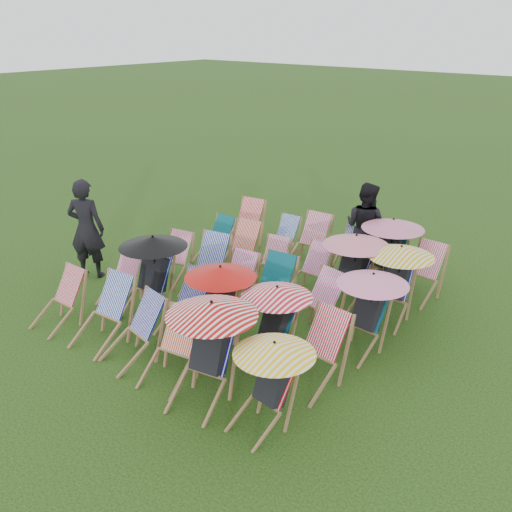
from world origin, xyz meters
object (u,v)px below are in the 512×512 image
Objects in this scene: deckchair_29 at (421,273)px; person_rear at (365,227)px; deckchair_5 at (266,384)px; person_left at (86,229)px; deckchair_0 at (58,300)px.

person_rear is at bearing 164.91° from deckchair_29.
person_rear is at bearing 114.93° from deckchair_5.
person_rear is (-1.42, 0.47, 0.41)m from deckchair_29.
person_rear is at bearing -165.56° from person_left.
deckchair_0 is at bearing -127.53° from deckchair_29.
person_left is at bearing 46.48° from person_rear.
deckchair_5 reaches higher than deckchair_29.
person_rear is (3.92, 3.68, -0.08)m from person_left.
deckchair_5 is 0.60× the size of person_left.
deckchair_29 is at bearing 48.04° from deckchair_0.
person_rear is (-1.54, 5.02, 0.27)m from deckchair_5.
person_left reaches higher than deckchair_5.
deckchair_0 is 4.19m from deckchair_5.
person_rear reaches higher than deckchair_29.
deckchair_0 is at bearing 101.58° from person_left.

